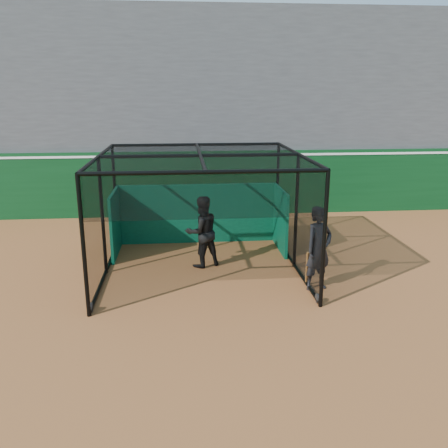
{
  "coord_description": "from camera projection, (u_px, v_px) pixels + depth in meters",
  "views": [
    {
      "loc": [
        -0.06,
        -9.75,
        4.73
      ],
      "look_at": [
        1.02,
        2.0,
        1.4
      ],
      "focal_mm": 38.0,
      "sensor_mm": 36.0,
      "label": 1
    }
  ],
  "objects": [
    {
      "name": "ground",
      "position": [
        187.0,
        309.0,
        10.64
      ],
      "size": [
        120.0,
        120.0,
        0.0
      ],
      "primitive_type": "plane",
      "color": "#99582C",
      "rests_on": "ground"
    },
    {
      "name": "on_deck_player",
      "position": [
        318.0,
        249.0,
        11.47
      ],
      "size": [
        0.9,
        0.78,
        2.08
      ],
      "color": "black",
      "rests_on": "ground"
    },
    {
      "name": "batting_cage",
      "position": [
        201.0,
        214.0,
        12.59
      ],
      "size": [
        5.24,
        5.23,
        3.12
      ],
      "color": "black",
      "rests_on": "ground"
    },
    {
      "name": "grandstand",
      "position": [
        180.0,
        96.0,
        21.18
      ],
      "size": [
        50.0,
        7.85,
        8.95
      ],
      "color": "#4C4C4F",
      "rests_on": "ground"
    },
    {
      "name": "batter",
      "position": [
        202.0,
        232.0,
        13.01
      ],
      "size": [
        1.18,
        1.07,
        1.99
      ],
      "primitive_type": "imported",
      "rotation": [
        0.0,
        0.0,
        3.54
      ],
      "color": "black",
      "rests_on": "ground"
    },
    {
      "name": "outfield_wall",
      "position": [
        183.0,
        182.0,
        18.43
      ],
      "size": [
        50.0,
        0.5,
        2.5
      ],
      "color": "#0A3A17",
      "rests_on": "ground"
    }
  ]
}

